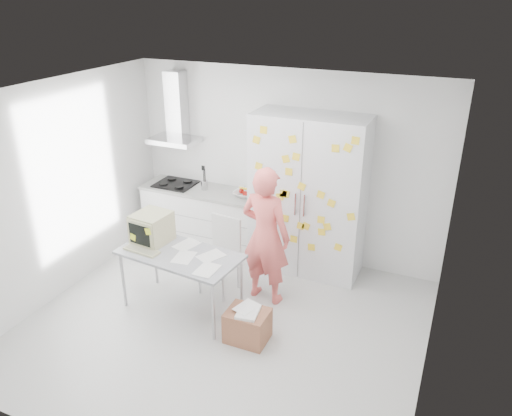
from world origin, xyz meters
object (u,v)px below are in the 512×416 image
at_px(desk, 162,239).
at_px(chair, 222,250).
at_px(cardboard_box, 247,325).
at_px(person, 266,236).

xyz_separation_m(desk, chair, (0.52, 0.55, -0.32)).
bearing_deg(cardboard_box, chair, 131.70).
bearing_deg(cardboard_box, desk, 167.23).
bearing_deg(person, desk, 34.13).
relative_size(person, chair, 1.78).
distance_m(person, cardboard_box, 1.11).
height_order(desk, cardboard_box, desk).
height_order(person, chair, person).
bearing_deg(desk, person, 32.82).
height_order(chair, cardboard_box, chair).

